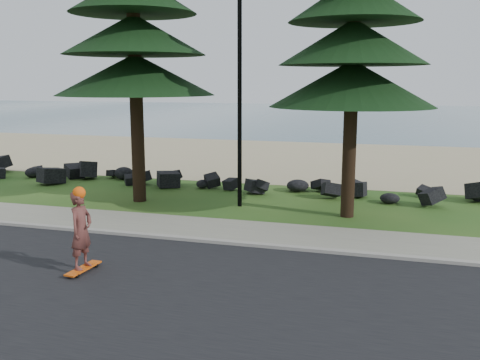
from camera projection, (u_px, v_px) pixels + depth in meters
The scene contains 9 objects.
ground at pixel (207, 232), 14.49m from camera, with size 160.00×160.00×0.00m, color #224D18.
road at pixel (129, 295), 10.24m from camera, with size 160.00×7.00×0.02m, color black.
kerb at pixel (195, 240), 13.63m from camera, with size 160.00×0.20×0.10m, color #9D978E.
sidewalk at pixel (209, 229), 14.67m from camera, with size 160.00×2.00×0.08m, color slate.
beach_sand at pixel (299, 158), 28.19m from camera, with size 160.00×15.00×0.01m, color tan.
ocean at pixel (352, 115), 62.68m from camera, with size 160.00×58.00×0.01m, color #39606E.
seawall_boulders at pixel (258, 192), 19.78m from camera, with size 60.00×2.40×1.10m, color black, non-canonical shape.
lamp_post at pixel (240, 78), 16.75m from camera, with size 0.25×0.14×8.14m.
skateboarder at pixel (81, 230), 11.27m from camera, with size 0.44×1.01×1.86m.
Camera 1 is at (4.71, -13.19, 4.05)m, focal length 40.00 mm.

